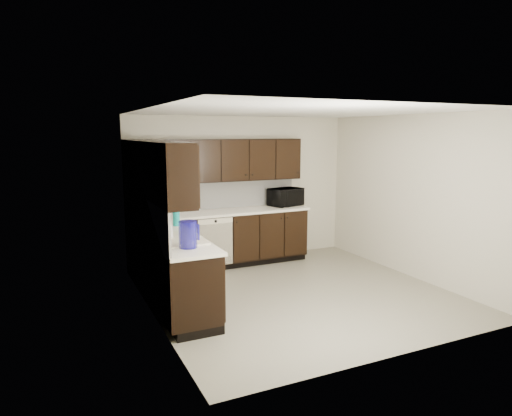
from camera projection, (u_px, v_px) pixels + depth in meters
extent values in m
plane|color=gray|center=(298.00, 293.00, 6.38)|extent=(4.00, 4.00, 0.00)
plane|color=white|center=(300.00, 111.00, 5.98)|extent=(4.00, 4.00, 0.00)
cube|color=beige|center=(241.00, 189.00, 7.97)|extent=(4.00, 0.02, 2.50)
cube|color=beige|center=(151.00, 217.00, 5.35)|extent=(0.02, 4.00, 2.50)
cube|color=beige|center=(411.00, 197.00, 7.01)|extent=(0.02, 4.00, 2.50)
cube|color=beige|center=(404.00, 235.00, 4.39)|extent=(4.00, 0.02, 2.50)
cube|color=black|center=(221.00, 240.00, 7.62)|extent=(3.00, 0.60, 0.90)
cube|color=black|center=(172.00, 272.00, 5.87)|extent=(0.60, 2.20, 0.90)
cube|color=black|center=(221.00, 263.00, 7.71)|extent=(3.00, 0.54, 0.10)
cube|color=black|center=(175.00, 301.00, 5.95)|extent=(0.54, 2.20, 0.10)
cube|color=white|center=(221.00, 212.00, 7.55)|extent=(3.03, 0.63, 0.04)
cube|color=white|center=(171.00, 236.00, 5.79)|extent=(0.63, 2.23, 0.04)
cube|color=white|center=(214.00, 195.00, 7.76)|extent=(3.00, 0.02, 0.48)
cube|color=white|center=(142.00, 214.00, 5.90)|extent=(0.02, 2.80, 0.48)
cube|color=black|center=(217.00, 160.00, 7.53)|extent=(3.00, 0.33, 0.70)
cube|color=black|center=(155.00, 169.00, 5.72)|extent=(0.33, 2.47, 0.70)
cube|color=beige|center=(216.00, 242.00, 7.27)|extent=(0.58, 0.02, 0.78)
cube|color=beige|center=(215.00, 221.00, 7.21)|extent=(0.58, 0.03, 0.08)
cylinder|color=black|center=(216.00, 221.00, 7.20)|extent=(0.04, 0.02, 0.04)
cube|color=beige|center=(179.00, 239.00, 5.53)|extent=(0.54, 0.82, 0.03)
cube|color=beige|center=(184.00, 250.00, 5.36)|extent=(0.42, 0.34, 0.16)
cube|color=beige|center=(175.00, 242.00, 5.72)|extent=(0.42, 0.34, 0.16)
cylinder|color=silver|center=(160.00, 231.00, 5.42)|extent=(0.03, 0.03, 0.26)
cylinder|color=silver|center=(164.00, 221.00, 5.42)|extent=(0.14, 0.02, 0.02)
cylinder|color=#B2B2B7|center=(183.00, 247.00, 5.36)|extent=(0.20, 0.20, 0.10)
imported|color=black|center=(285.00, 197.00, 8.08)|extent=(0.65, 0.52, 0.31)
imported|color=gray|center=(194.00, 231.00, 5.58)|extent=(0.11, 0.11, 0.18)
imported|color=gray|center=(169.00, 229.00, 5.53)|extent=(0.11, 0.11, 0.25)
cube|color=#ACABAE|center=(144.00, 210.00, 7.05)|extent=(0.35, 0.28, 0.20)
cube|color=silver|center=(152.00, 216.00, 6.68)|extent=(0.47, 0.38, 0.17)
cylinder|color=#140F8C|center=(188.00, 234.00, 5.12)|extent=(0.23, 0.23, 0.31)
cylinder|color=#0D9590|center=(176.00, 218.00, 6.35)|extent=(0.11, 0.11, 0.22)
cylinder|color=white|center=(159.00, 213.00, 6.58)|extent=(0.13, 0.13, 0.29)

